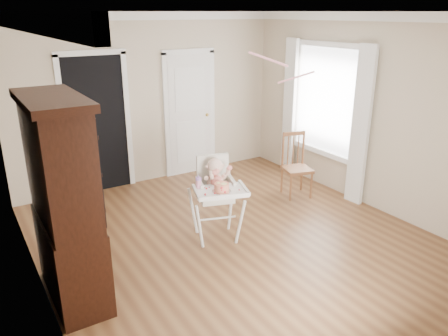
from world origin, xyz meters
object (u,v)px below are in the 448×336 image
cake (222,187)px  dining_chair (296,167)px  high_chair (216,189)px  sippy_cup (199,182)px  china_cabinet (65,203)px

cake → dining_chair: bearing=23.7°
high_chair → cake: bearing=-88.7°
sippy_cup → china_cabinet: size_ratio=0.08×
cake → sippy_cup: 0.29m
cake → dining_chair: 2.04m
cake → dining_chair: size_ratio=0.23×
high_chair → china_cabinet: size_ratio=0.53×
high_chair → dining_chair: bearing=35.3°
china_cabinet → dining_chair: 3.70m
sippy_cup → dining_chair: dining_chair is taller
china_cabinet → dining_chair: size_ratio=2.07×
high_chair → sippy_cup: 0.30m
high_chair → cake: 0.31m
sippy_cup → china_cabinet: 1.57m
cake → china_cabinet: china_cabinet is taller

